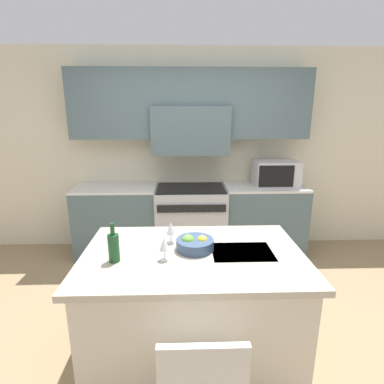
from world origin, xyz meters
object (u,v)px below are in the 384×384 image
Objects in this scene: range_stove at (191,221)px; wine_bottle at (114,247)px; fruit_bowl at (195,244)px; microwave at (276,173)px; wine_glass_far at (171,229)px; wine_glass_near at (164,245)px.

range_stove is 2.07m from wine_bottle.
fruit_bowl is at bearing 16.31° from wine_bottle.
wine_bottle is at bearing -106.67° from range_stove.
microwave reaches higher than fruit_bowl.
microwave is 2.57m from wine_bottle.
wine_glass_far reaches higher than fruit_bowl.
microwave is at bearing 48.93° from wine_bottle.
wine_bottle reaches higher than wine_glass_far.
range_stove is 5.47× the size of wine_glass_far.
fruit_bowl is at bearing -34.67° from wine_glass_far.
wine_bottle is 0.58m from fruit_bowl.
microwave reaches higher than range_stove.
range_stove is at bearing -179.04° from microwave.
range_stove is 2.01m from wine_glass_near.
wine_glass_far reaches higher than range_stove.
range_stove is at bearing 89.32° from fruit_bowl.
wine_glass_far is at bearing 82.98° from wine_glass_near.
microwave is (1.11, 0.02, 0.64)m from range_stove.
wine_bottle is 1.62× the size of wine_glass_far.
wine_glass_near is (0.34, 0.01, 0.01)m from wine_bottle.
wine_bottle reaches higher than fruit_bowl.
fruit_bowl reaches higher than range_stove.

